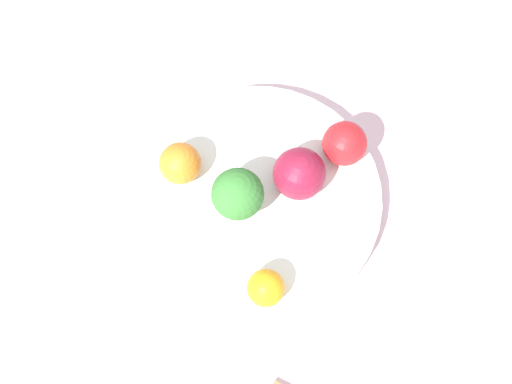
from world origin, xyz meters
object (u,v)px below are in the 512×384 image
object	(u,v)px
apple_red	(345,143)
orange_front	(180,163)
apple_green	(298,171)
broccoli	(238,195)
bowl	(256,200)
orange_back	(266,288)

from	to	relation	value
apple_red	orange_front	distance (m)	0.17
apple_green	orange_front	bearing A→B (deg)	68.36
apple_green	orange_front	world-z (taller)	apple_green
apple_green	broccoli	bearing A→B (deg)	99.27
bowl	orange_back	distance (m)	0.11
broccoli	orange_front	xyz separation A→B (m)	(0.06, 0.05, -0.01)
orange_front	orange_back	bearing A→B (deg)	-162.64
bowl	orange_back	world-z (taller)	orange_back
apple_red	orange_front	size ratio (longest dim) A/B	1.07
bowl	broccoli	bearing A→B (deg)	110.07
apple_red	orange_back	size ratio (longest dim) A/B	1.27
broccoli	orange_front	bearing A→B (deg)	39.46
bowl	apple_red	world-z (taller)	apple_red
apple_green	apple_red	bearing A→B (deg)	-72.74
apple_red	apple_green	distance (m)	0.06
broccoli	apple_green	distance (m)	0.07
orange_back	orange_front	bearing A→B (deg)	17.36
bowl	orange_front	world-z (taller)	orange_front
orange_back	apple_green	bearing A→B (deg)	-32.22
bowl	apple_green	distance (m)	0.06
apple_red	orange_front	bearing A→B (deg)	80.82
broccoli	apple_green	xyz separation A→B (m)	(0.01, -0.07, -0.01)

